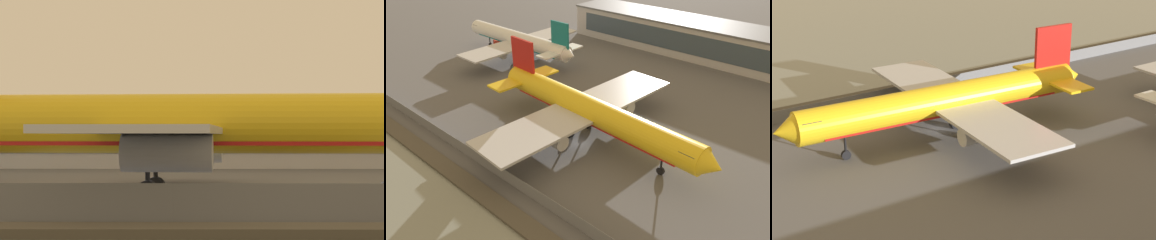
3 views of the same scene
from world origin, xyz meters
TOP-DOWN VIEW (x-y plane):
  - ground_plane at (0.00, 0.00)m, footprint 500.00×500.00m
  - waterfront_lagoon at (0.00, -71.00)m, footprint 320.00×98.00m
  - shoreline_seawall at (0.00, -20.50)m, footprint 320.00×3.00m
  - perimeter_fence at (0.00, -16.00)m, footprint 280.00×0.10m
  - cargo_jet_yellow at (-0.05, 2.93)m, footprint 50.59×43.42m
  - baggage_tug at (-8.45, -12.98)m, footprint 3.56×3.07m

SIDE VIEW (x-z plane):
  - ground_plane at x=0.00m, z-range 0.00..0.00m
  - waterfront_lagoon at x=0.00m, z-range 0.00..0.01m
  - shoreline_seawall at x=0.00m, z-range 0.00..0.50m
  - baggage_tug at x=-8.45m, z-range -0.09..1.71m
  - perimeter_fence at x=0.00m, z-range 0.00..2.28m
  - cargo_jet_yellow at x=-0.05m, z-range -1.76..13.08m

